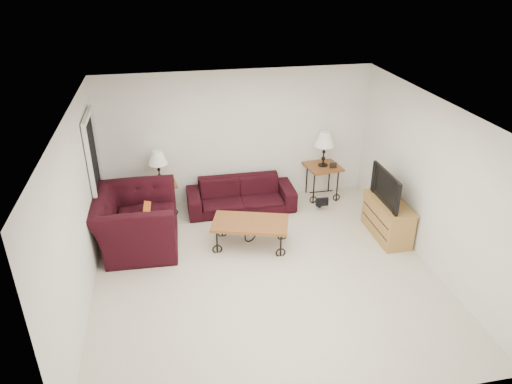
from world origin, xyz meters
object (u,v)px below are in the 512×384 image
tv_stand (387,219)px  backpack (320,197)px  side_table_left (162,197)px  television (391,187)px  armchair (136,221)px  coffee_table (250,234)px  sofa (241,195)px  side_table_right (322,181)px  lamp_left (159,167)px  lamp_right (324,149)px

tv_stand → backpack: size_ratio=2.31×
side_table_left → television: size_ratio=0.63×
tv_stand → backpack: bearing=124.8°
television → armchair: bearing=-96.7°
coffee_table → backpack: (1.52, 1.03, 0.01)m
tv_stand → sofa: bearing=148.1°
side_table_right → coffee_table: bearing=-139.1°
side_table_right → coffee_table: 2.23m
side_table_left → lamp_left: bearing=0.0°
tv_stand → backpack: tv_stand is taller
side_table_left → lamp_left: size_ratio=1.00×
lamp_right → backpack: lamp_right is taller
sofa → side_table_right: side_table_right is taller
television → backpack: television is taller
side_table_right → coffee_table: side_table_right is taller
lamp_right → backpack: size_ratio=1.45×
side_table_right → tv_stand: bearing=-68.3°
lamp_left → backpack: (2.90, -0.43, -0.67)m
tv_stand → side_table_right: bearing=111.7°
side_table_left → lamp_left: 0.60m
lamp_right → tv_stand: bearing=-68.3°
television → backpack: size_ratio=2.07×
side_table_right → tv_stand: side_table_right is taller
sofa → lamp_left: lamp_left is taller
tv_stand → side_table_left: bearing=156.9°
coffee_table → side_table_right: bearing=40.9°
side_table_left → armchair: size_ratio=0.42×
sofa → lamp_left: 1.58m
sofa → armchair: armchair is taller
coffee_table → backpack: backpack is taller
side_table_left → lamp_right: size_ratio=0.90×
television → lamp_right: bearing=-158.9°
side_table_right → armchair: armchair is taller
sofa → tv_stand: bearing=-31.9°
side_table_right → backpack: bearing=-111.4°
sofa → tv_stand: (2.26, -1.40, 0.03)m
tv_stand → lamp_right: bearing=111.7°
coffee_table → television: bearing=-3.1°
side_table_left → tv_stand: bearing=-23.1°
coffee_table → armchair: 1.84m
lamp_left → tv_stand: lamp_left is taller
sofa → coffee_table: sofa is taller
lamp_right → tv_stand: (0.63, -1.58, -0.69)m
armchair → television: 4.14m
backpack → side_table_left: bearing=-174.9°
lamp_left → lamp_right: (3.07, 0.00, 0.11)m
lamp_left → armchair: (-0.40, -1.11, -0.44)m
lamp_right → coffee_table: 2.36m
side_table_left → lamp_right: lamp_right is taller
tv_stand → lamp_left: bearing=156.9°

